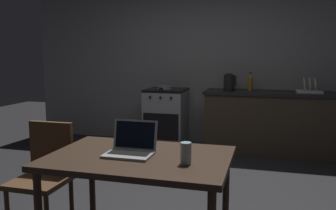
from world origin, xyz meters
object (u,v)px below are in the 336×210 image
laptop (131,148)px  drinking_glass (186,153)px  stove_oven (166,117)px  bottle_b (250,82)px  dish_rack (309,89)px  chair (45,171)px  frying_pan (164,87)px  electric_kettle (229,82)px  dining_table (139,166)px

laptop → drinking_glass: bearing=-14.9°
stove_oven → bottle_b: bearing=3.7°
laptop → stove_oven: bearing=101.4°
laptop → dish_rack: (1.45, 3.06, 0.15)m
stove_oven → chair: stove_oven is taller
frying_pan → laptop: bearing=-78.2°
stove_oven → bottle_b: 1.39m
electric_kettle → laptop: bearing=-96.5°
laptop → electric_kettle: bearing=83.6°
frying_pan → dish_rack: bearing=0.8°
drinking_glass → bottle_b: bearing=85.8°
chair → stove_oven: bearing=74.2°
stove_oven → drinking_glass: bearing=-72.1°
dining_table → laptop: bearing=175.1°
laptop → electric_kettle: electric_kettle is taller
drinking_glass → chair: bearing=168.2°
dining_table → frying_pan: size_ratio=2.85×
stove_oven → dining_table: (0.67, -3.06, 0.22)m
frying_pan → electric_kettle: bearing=1.6°
stove_oven → dish_rack: size_ratio=2.62×
stove_oven → frying_pan: 0.47m
stove_oven → frying_pan: bearing=-129.4°
stove_oven → laptop: 3.13m
chair → electric_kettle: bearing=56.4°
electric_kettle → bottle_b: 0.31m
stove_oven → frying_pan: (-0.02, -0.03, 0.47)m
frying_pan → bottle_b: bottle_b is taller
stove_oven → chair: size_ratio=1.01×
dining_table → drinking_glass: (0.35, -0.11, 0.14)m
laptop → bottle_b: bottle_b is taller
chair → dish_rack: (2.24, 2.92, 0.43)m
drinking_glass → dish_rack: size_ratio=0.41×
electric_kettle → frying_pan: electric_kettle is taller
dining_table → electric_kettle: 3.09m
electric_kettle → stove_oven: bearing=-179.9°
stove_oven → drinking_glass: stove_oven is taller
chair → electric_kettle: electric_kettle is taller
stove_oven → drinking_glass: size_ratio=6.43×
stove_oven → frying_pan: size_ratio=2.06×
electric_kettle → dish_rack: 1.11m
stove_oven → frying_pan: frying_pan is taller
dining_table → dish_rack: dish_rack is taller
stove_oven → electric_kettle: size_ratio=3.58×
stove_oven → dining_table: 3.14m
electric_kettle → bottle_b: size_ratio=0.92×
stove_oven → dish_rack: 2.12m
laptop → bottle_b: (0.65, 3.14, 0.23)m
stove_oven → dish_rack: bearing=0.1°
dining_table → laptop: 0.13m
dish_rack → bottle_b: 0.81m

